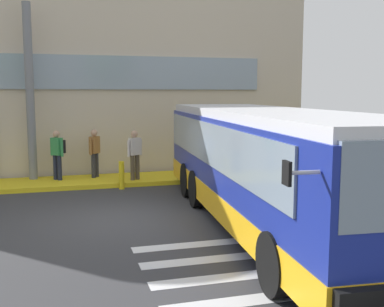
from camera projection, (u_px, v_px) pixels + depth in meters
The scene contains 10 objects.
ground_plane at pixel (126, 219), 11.53m from camera, with size 80.00×90.00×0.02m, color #353538.
bay_paint_stripes at pixel (275, 272), 8.07m from camera, with size 4.40×3.96×0.01m.
terminal_building at pixel (76, 77), 21.85m from camera, with size 17.87×13.80×7.60m.
boarding_curb at pixel (106, 181), 16.10m from camera, with size 20.07×2.00×0.15m, color yellow.
entry_support_column at pixel (30, 92), 15.64m from camera, with size 0.28×0.28×5.88m, color slate.
bus_main_foreground at pixel (267, 170), 10.64m from camera, with size 3.81×11.38×2.70m.
passenger_near_column at pixel (58, 151), 15.76m from camera, with size 0.50×0.52×1.68m.
passenger_by_doorway at pixel (95, 151), 16.22m from camera, with size 0.40×0.50×1.68m.
passenger_at_curb_edge at pixel (135, 153), 15.75m from camera, with size 0.53×0.37×1.68m.
safety_bollard_yellow at pixel (122, 175), 15.01m from camera, with size 0.18×0.18×0.90m, color yellow.
Camera 1 is at (-1.49, -11.25, 3.07)m, focal length 43.82 mm.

